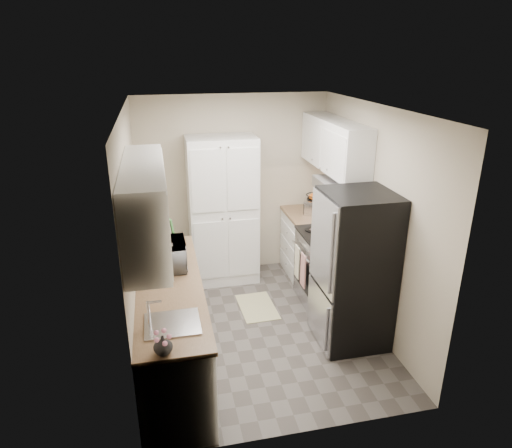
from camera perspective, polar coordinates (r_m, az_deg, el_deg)
The scene contains 16 objects.
ground at distance 5.45m, azimuth 0.35°, elevation -12.78°, with size 3.20×3.20×0.00m, color #56514C.
room_shell at distance 4.73m, azimuth 0.21°, elevation 3.73°, with size 2.64×3.24×2.52m.
pantry_cabinet at distance 6.13m, azimuth -4.16°, elevation 1.62°, with size 0.90×0.55×2.00m, color white.
base_cabinet_left at distance 4.76m, azimuth -10.44°, elevation -12.41°, with size 0.60×2.30×0.88m, color white.
countertop_left at distance 4.52m, azimuth -10.82°, elevation -7.53°, with size 0.63×2.33×0.04m, color #846647.
base_cabinet_right at distance 6.49m, azimuth 6.59°, elevation -2.66°, with size 0.60×0.80×0.88m, color white.
countertop_right at distance 6.32m, azimuth 6.76°, elevation 1.16°, with size 0.63×0.83×0.04m, color #846647.
electric_range at distance 5.79m, azimuth 8.99°, elevation -5.42°, with size 0.71×0.78×1.13m.
refrigerator at distance 4.96m, azimuth 12.15°, elevation -5.59°, with size 0.70×0.72×1.70m, color #B7B7BC.
microwave at distance 4.79m, azimuth -10.71°, elevation -3.77°, with size 0.49×0.33×0.27m, color #A7A6AB.
wine_bottle at distance 5.33m, azimuth -12.97°, elevation -1.19°, with size 0.07×0.07×0.29m, color black.
flower_vase at distance 3.54m, azimuth -11.56°, elevation -14.60°, with size 0.14×0.14×0.15m, color silver.
cutting_board at distance 5.45m, azimuth -10.73°, elevation -0.52°, with size 0.02×0.23×0.29m, color green.
toaster_oven at distance 6.33m, azimuth 7.29°, elevation 2.29°, with size 0.27×0.34×0.20m, color silver.
fruit_basket at distance 6.26m, azimuth 7.38°, elevation 3.54°, with size 0.24×0.24×0.10m, color orange, non-canonical shape.
kitchen_mat at distance 5.82m, azimuth 0.15°, elevation -10.32°, with size 0.43×0.68×0.01m, color #C8C28C.
Camera 1 is at (-1.01, -4.42, 3.03)m, focal length 32.00 mm.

